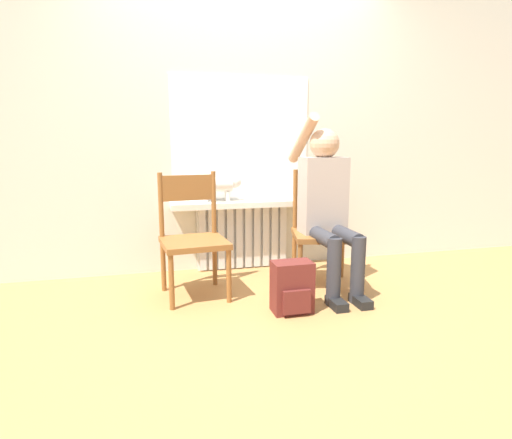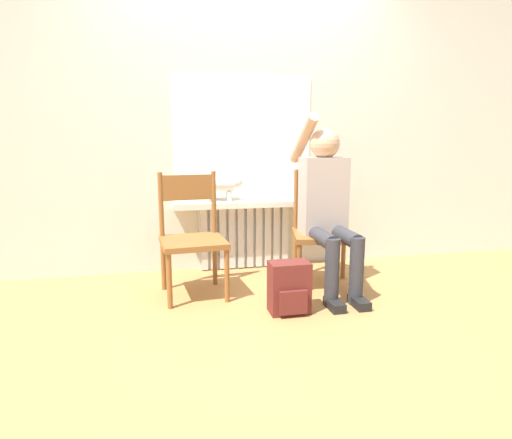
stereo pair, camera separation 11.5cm
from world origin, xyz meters
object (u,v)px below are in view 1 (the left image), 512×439
(chair_right, at_px, (322,228))
(person, at_px, (328,202))
(backpack, at_px, (292,288))
(cat, at_px, (220,185))
(chair_left, at_px, (193,235))

(chair_right, height_order, person, person)
(backpack, bearing_deg, chair_right, 50.16)
(cat, xyz_separation_m, backpack, (0.30, -1.01, -0.59))
(cat, distance_m, backpack, 1.21)
(chair_right, bearing_deg, person, -81.98)
(person, height_order, backpack, person)
(person, bearing_deg, chair_left, 173.64)
(chair_right, height_order, cat, chair_right)
(chair_left, bearing_deg, person, -11.62)
(chair_left, distance_m, person, 1.03)
(chair_left, distance_m, backpack, 0.82)
(chair_left, height_order, backpack, chair_left)
(backpack, bearing_deg, chair_left, 139.79)
(chair_right, distance_m, person, 0.25)
(chair_left, relative_size, chair_right, 1.00)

